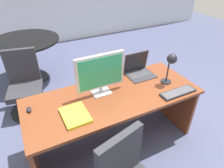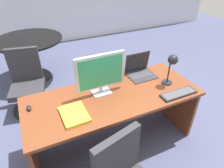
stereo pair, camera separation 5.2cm
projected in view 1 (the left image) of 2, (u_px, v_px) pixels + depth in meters
name	position (u px, v px, depth m)	size (l,w,h in m)	color
ground	(76.00, 83.00, 3.63)	(12.00, 12.00, 0.00)	#474C6B
desk	(111.00, 107.00, 2.26)	(1.88, 0.77, 0.73)	brown
monitor	(100.00, 73.00, 2.01)	(0.52, 0.16, 0.45)	#B7BABF
laptop	(138.00, 67.00, 2.45)	(0.33, 0.28, 0.27)	#2D2D33
keyboard	(178.00, 92.00, 2.13)	(0.41, 0.13, 0.02)	black
mouse	(29.00, 110.00, 1.89)	(0.04, 0.08, 0.03)	black
desk_lamp	(171.00, 63.00, 2.16)	(0.12, 0.14, 0.37)	black
book	(75.00, 115.00, 1.83)	(0.24, 0.31, 0.03)	yellow
meeting_table	(27.00, 50.00, 3.43)	(1.14, 1.14, 0.78)	black
meeting_chair_near	(26.00, 89.00, 2.85)	(0.56, 0.57, 0.91)	black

